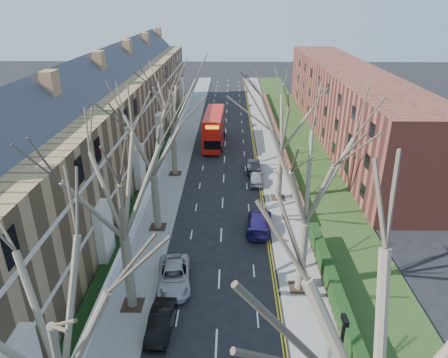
{
  "coord_description": "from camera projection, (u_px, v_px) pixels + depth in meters",
  "views": [
    {
      "loc": [
        0.77,
        -14.69,
        18.83
      ],
      "look_at": [
        0.17,
        19.59,
        3.28
      ],
      "focal_mm": 32.0,
      "sensor_mm": 36.0,
      "label": 1
    }
  ],
  "objects": [
    {
      "name": "tree_right_near",
      "position": [
        399.0,
        338.0,
        11.54
      ],
      "size": [
        10.85,
        10.85,
        15.2
      ],
      "color": "#655D48",
      "rests_on": "ground"
    },
    {
      "name": "tree_left_far",
      "position": [
        150.0,
        129.0,
        32.01
      ],
      "size": [
        10.15,
        10.15,
        14.22
      ],
      "color": "#655D48",
      "rests_on": "ground"
    },
    {
      "name": "flats_right",
      "position": [
        346.0,
        103.0,
        57.99
      ],
      "size": [
        13.97,
        54.0,
        10.0
      ],
      "color": "brown",
      "rests_on": "ground"
    },
    {
      "name": "front_wall_left",
      "position": [
        162.0,
        160.0,
        49.27
      ],
      "size": [
        0.3,
        78.0,
        1.0
      ],
      "color": "white",
      "rests_on": "ground"
    },
    {
      "name": "pavement_right",
      "position": [
        267.0,
        144.0,
        56.56
      ],
      "size": [
        3.0,
        102.0,
        0.12
      ],
      "primitive_type": "cube",
      "color": "slate",
      "rests_on": "ground"
    },
    {
      "name": "car_right_near",
      "position": [
        259.0,
        221.0,
        35.45
      ],
      "size": [
        2.71,
        5.41,
        1.51
      ],
      "primitive_type": "imported",
      "rotation": [
        0.0,
        0.0,
        3.02
      ],
      "color": "#201752",
      "rests_on": "ground"
    },
    {
      "name": "tree_left_dist",
      "position": [
        171.0,
        93.0,
        42.81
      ],
      "size": [
        10.5,
        10.5,
        14.71
      ],
      "color": "#655D48",
      "rests_on": "ground"
    },
    {
      "name": "double_decker_bus",
      "position": [
        214.0,
        129.0,
        55.63
      ],
      "size": [
        2.96,
        10.72,
        4.47
      ],
      "rotation": [
        0.0,
        0.0,
        3.11
      ],
      "color": "#B6140D",
      "rests_on": "ground"
    },
    {
      "name": "grass_verge_right",
      "position": [
        299.0,
        143.0,
        56.45
      ],
      "size": [
        6.0,
        102.0,
        0.06
      ],
      "color": "#1F3714",
      "rests_on": "ground"
    },
    {
      "name": "tree_right_mid",
      "position": [
        311.0,
        165.0,
        24.42
      ],
      "size": [
        10.5,
        10.5,
        14.71
      ],
      "color": "#655D48",
      "rests_on": "ground"
    },
    {
      "name": "pavement_left",
      "position": [
        183.0,
        143.0,
        56.75
      ],
      "size": [
        3.0,
        102.0,
        0.12
      ],
      "primitive_type": "cube",
      "color": "slate",
      "rests_on": "ground"
    },
    {
      "name": "terrace_left",
      "position": [
        109.0,
        121.0,
        47.33
      ],
      "size": [
        9.7,
        78.0,
        13.6
      ],
      "color": "olive",
      "rests_on": "ground"
    },
    {
      "name": "tree_right_far",
      "position": [
        284.0,
        111.0,
        37.29
      ],
      "size": [
        10.15,
        10.15,
        14.22
      ],
      "color": "#655D48",
      "rests_on": "ground"
    },
    {
      "name": "tree_left_mid",
      "position": [
        117.0,
        176.0,
        22.78
      ],
      "size": [
        10.5,
        10.5,
        14.71
      ],
      "color": "#655D48",
      "rests_on": "ground"
    },
    {
      "name": "car_left_far",
      "position": [
        174.0,
        276.0,
        28.57
      ],
      "size": [
        2.83,
        5.21,
        1.39
      ],
      "primitive_type": "imported",
      "rotation": [
        0.0,
        0.0,
        0.11
      ],
      "color": "#A3A2A7",
      "rests_on": "ground"
    },
    {
      "name": "car_left_mid",
      "position": [
        161.0,
        322.0,
        24.57
      ],
      "size": [
        1.54,
        4.01,
        1.31
      ],
      "primitive_type": "imported",
      "rotation": [
        0.0,
        0.0,
        -0.04
      ],
      "color": "black",
      "rests_on": "ground"
    },
    {
      "name": "car_right_far",
      "position": [
        254.0,
        166.0,
        47.43
      ],
      "size": [
        1.68,
        4.2,
        1.36
      ],
      "primitive_type": "imported",
      "rotation": [
        0.0,
        0.0,
        3.08
      ],
      "color": "black",
      "rests_on": "ground"
    },
    {
      "name": "wall_hedge_right",
      "position": [
        352.0,
        344.0,
        22.41
      ],
      "size": [
        0.7,
        24.0,
        1.8
      ],
      "color": "brown",
      "rests_on": "ground"
    },
    {
      "name": "tree_left_near",
      "position": [
        44.0,
        309.0,
        13.93
      ],
      "size": [
        9.8,
        9.8,
        13.73
      ],
      "color": "#655D48",
      "rests_on": "ground"
    },
    {
      "name": "car_right_mid",
      "position": [
        256.0,
        177.0,
        44.37
      ],
      "size": [
        1.71,
        3.92,
        1.32
      ],
      "primitive_type": "imported",
      "rotation": [
        0.0,
        0.0,
        3.1
      ],
      "color": "gray",
      "rests_on": "ground"
    }
  ]
}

